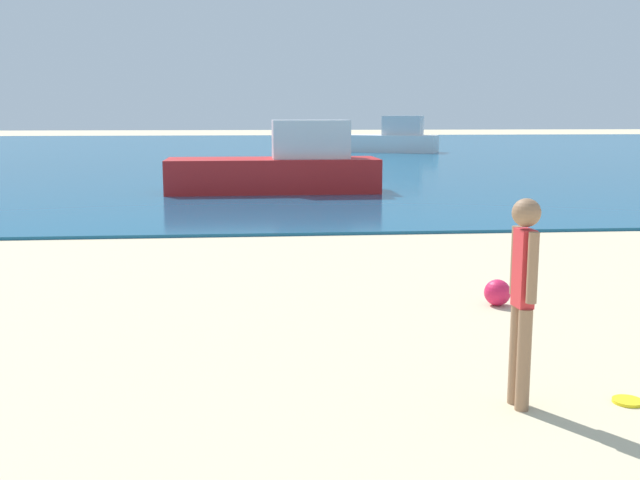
{
  "coord_description": "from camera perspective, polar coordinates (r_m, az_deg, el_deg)",
  "views": [
    {
      "loc": [
        -0.24,
        2.15,
        2.25
      ],
      "look_at": [
        0.54,
        10.48,
        0.83
      ],
      "focal_mm": 42.43,
      "sensor_mm": 36.0,
      "label": 1
    }
  ],
  "objects": [
    {
      "name": "frisbee",
      "position": [
        6.52,
        22.18,
        -11.19
      ],
      "size": [
        0.24,
        0.24,
        0.03
      ],
      "primitive_type": "cylinder",
      "color": "yellow",
      "rests_on": "ground"
    },
    {
      "name": "beach_ball",
      "position": [
        9.15,
        13.23,
        -3.88
      ],
      "size": [
        0.31,
        0.31,
        0.31
      ],
      "primitive_type": "sphere",
      "color": "#E51E4C",
      "rests_on": "ground"
    },
    {
      "name": "boat_far",
      "position": [
        42.51,
        5.15,
        7.56
      ],
      "size": [
        6.16,
        3.95,
        2.0
      ],
      "rotation": [
        0.0,
        0.0,
        2.76
      ],
      "color": "white",
      "rests_on": "water"
    },
    {
      "name": "water",
      "position": [
        43.76,
        -5.09,
        6.67
      ],
      "size": [
        160.0,
        60.0,
        0.06
      ],
      "primitive_type": "cube",
      "color": "#14567F",
      "rests_on": "ground"
    },
    {
      "name": "person_standing",
      "position": [
        5.92,
        15.05,
        -3.69
      ],
      "size": [
        0.22,
        0.37,
        1.62
      ],
      "rotation": [
        0.0,
        0.0,
        4.78
      ],
      "color": "#936B4C",
      "rests_on": "ground"
    },
    {
      "name": "boat_near",
      "position": [
        21.06,
        -2.95,
        5.5
      ],
      "size": [
        5.83,
        1.89,
        1.98
      ],
      "rotation": [
        0.0,
        0.0,
        3.15
      ],
      "color": "red",
      "rests_on": "water"
    }
  ]
}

